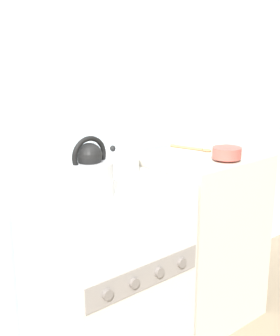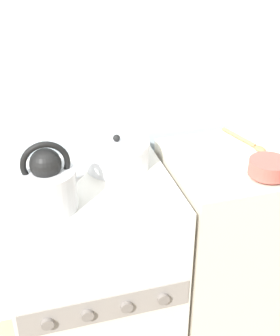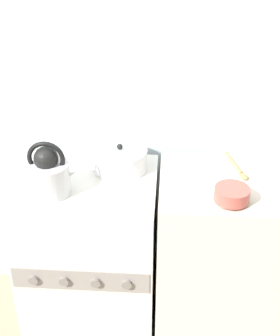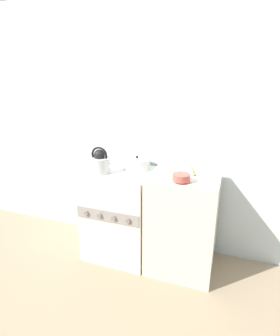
% 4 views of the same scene
% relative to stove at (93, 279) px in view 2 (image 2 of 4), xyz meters
% --- Properties ---
extents(wall_back, '(7.00, 0.06, 2.50)m').
position_rel_stove_xyz_m(wall_back, '(0.00, 0.34, 0.80)').
color(wall_back, silver).
rests_on(wall_back, ground_plane).
extents(stove, '(0.64, 0.57, 0.90)m').
position_rel_stove_xyz_m(stove, '(0.00, 0.00, 0.00)').
color(stove, beige).
rests_on(stove, ground_plane).
extents(counter, '(0.60, 0.51, 0.93)m').
position_rel_stove_xyz_m(counter, '(0.63, -0.02, 0.02)').
color(counter, beige).
rests_on(counter, ground_plane).
extents(kettle, '(0.23, 0.19, 0.25)m').
position_rel_stove_xyz_m(kettle, '(-0.14, -0.10, 0.54)').
color(kettle, silver).
rests_on(kettle, stove).
extents(cooking_pot, '(0.26, 0.26, 0.13)m').
position_rel_stove_xyz_m(cooking_pot, '(0.14, 0.12, 0.50)').
color(cooking_pot, silver).
rests_on(cooking_pot, stove).
extents(enamel_bowl, '(0.14, 0.14, 0.07)m').
position_rel_stove_xyz_m(enamel_bowl, '(0.63, -0.17, 0.52)').
color(enamel_bowl, '#B75147').
rests_on(enamel_bowl, counter).
extents(wooden_spoon, '(0.09, 0.25, 0.02)m').
position_rel_stove_xyz_m(wooden_spoon, '(0.69, 0.09, 0.49)').
color(wooden_spoon, '#A37A4C').
rests_on(wooden_spoon, counter).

